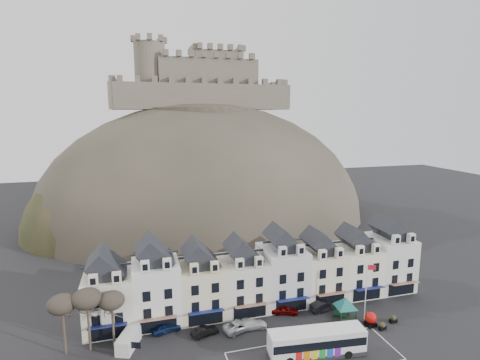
% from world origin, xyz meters
% --- Properties ---
extents(coach_bay_markings, '(22.00, 7.50, 0.01)m').
position_xyz_m(coach_bay_markings, '(2.00, 1.25, 0.00)').
color(coach_bay_markings, silver).
rests_on(coach_bay_markings, ground).
extents(townhouse_terrace, '(54.40, 9.35, 11.80)m').
position_xyz_m(townhouse_terrace, '(0.15, 15.97, 5.30)').
color(townhouse_terrace, silver).
rests_on(townhouse_terrace, ground).
extents(castle_hill, '(100.00, 76.00, 68.00)m').
position_xyz_m(castle_hill, '(1.25, 68.95, 0.11)').
color(castle_hill, '#343028').
rests_on(castle_hill, ground).
extents(castle, '(50.20, 22.20, 22.00)m').
position_xyz_m(castle, '(0.51, 75.93, 40.19)').
color(castle, '#62594A').
rests_on(castle, ground).
extents(tree_left_far, '(3.61, 3.61, 8.24)m').
position_xyz_m(tree_left_far, '(-29.00, 10.50, 6.90)').
color(tree_left_far, '#362C22').
rests_on(tree_left_far, ground).
extents(tree_left_mid, '(3.78, 3.78, 8.64)m').
position_xyz_m(tree_left_mid, '(-26.00, 10.50, 7.24)').
color(tree_left_mid, '#362C22').
rests_on(tree_left_mid, ground).
extents(tree_left_near, '(3.43, 3.43, 7.84)m').
position_xyz_m(tree_left_near, '(-23.00, 10.50, 6.55)').
color(tree_left_near, '#362C22').
rests_on(tree_left_near, ground).
extents(bus, '(12.81, 4.17, 3.55)m').
position_xyz_m(bus, '(2.37, 1.42, 1.96)').
color(bus, '#262628').
rests_on(bus, ground).
extents(bus_shelter, '(5.84, 5.84, 3.73)m').
position_xyz_m(bus_shelter, '(10.34, 7.74, 2.89)').
color(bus_shelter, black).
rests_on(bus_shelter, ground).
extents(red_buoy, '(1.70, 1.70, 2.10)m').
position_xyz_m(red_buoy, '(13.24, 5.45, 1.07)').
color(red_buoy, black).
rests_on(red_buoy, ground).
extents(flagpole, '(1.23, 0.53, 9.02)m').
position_xyz_m(flagpole, '(13.53, 7.26, 5.15)').
color(flagpole, silver).
rests_on(flagpole, ground).
extents(white_van, '(3.42, 4.82, 2.02)m').
position_xyz_m(white_van, '(-21.14, 9.62, 1.01)').
color(white_van, silver).
rests_on(white_van, ground).
extents(planter_west, '(1.23, 0.79, 1.13)m').
position_xyz_m(planter_west, '(14.27, 4.05, 0.55)').
color(planter_west, black).
rests_on(planter_west, ground).
extents(planter_east, '(1.14, 0.79, 1.13)m').
position_xyz_m(planter_east, '(17.02, 5.24, 0.54)').
color(planter_east, black).
rests_on(planter_east, ground).
extents(car_navy, '(4.55, 2.72, 1.45)m').
position_xyz_m(car_navy, '(-16.00, 12.00, 0.72)').
color(car_navy, '#0C183C').
rests_on(car_navy, ground).
extents(car_black, '(4.13, 2.33, 1.29)m').
position_xyz_m(car_black, '(-10.80, 9.61, 0.64)').
color(car_black, black).
rests_on(car_black, ground).
extents(car_silver, '(5.46, 3.74, 1.41)m').
position_xyz_m(car_silver, '(-5.69, 9.55, 0.70)').
color(car_silver, '#B5B8BE').
rests_on(car_silver, ground).
extents(car_white, '(4.66, 2.11, 1.32)m').
position_xyz_m(car_white, '(-3.92, 9.54, 0.66)').
color(car_white, silver).
rests_on(car_white, ground).
extents(car_maroon, '(4.55, 3.01, 1.44)m').
position_xyz_m(car_maroon, '(2.26, 12.00, 0.72)').
color(car_maroon, '#520504').
rests_on(car_maroon, ground).
extents(car_charcoal, '(4.85, 2.28, 1.54)m').
position_xyz_m(car_charcoal, '(8.78, 11.30, 0.77)').
color(car_charcoal, black).
rests_on(car_charcoal, ground).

